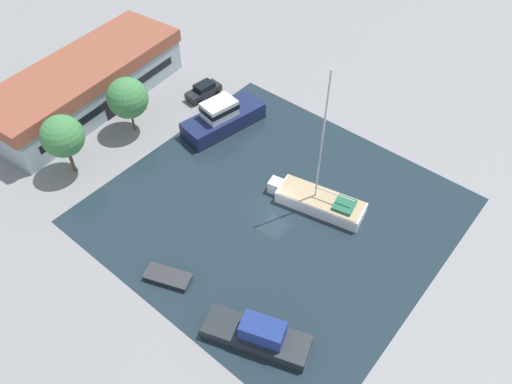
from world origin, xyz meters
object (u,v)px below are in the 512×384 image
object	(u,v)px
sailboat_moored	(319,201)
quay_tree_near_building	(128,98)
cabin_boat	(258,335)
parked_car	(204,90)
quay_tree_by_water	(62,136)
warehouse_building	(85,84)
small_dinghy	(168,277)
motor_cruiser	(223,118)

from	to	relation	value
sailboat_moored	quay_tree_near_building	bearing A→B (deg)	87.53
cabin_boat	quay_tree_near_building	bearing A→B (deg)	48.68
parked_car	cabin_boat	world-z (taller)	cabin_boat
quay_tree_by_water	parked_car	distance (m)	18.00
warehouse_building	small_dinghy	xyz separation A→B (m)	(-10.96, -24.76, -2.36)
parked_car	sailboat_moored	bearing A→B (deg)	170.67
sailboat_moored	warehouse_building	bearing A→B (deg)	85.28
warehouse_building	parked_car	world-z (taller)	warehouse_building
quay_tree_near_building	sailboat_moored	xyz separation A→B (m)	(3.70, -22.10, -3.51)
quay_tree_by_water	sailboat_moored	xyz separation A→B (m)	(11.86, -21.85, -3.82)
sailboat_moored	quay_tree_by_water	bearing A→B (deg)	106.52
quay_tree_by_water	cabin_boat	distance (m)	26.53
warehouse_building	quay_tree_near_building	xyz separation A→B (m)	(0.10, -7.73, 1.67)
quay_tree_by_water	sailboat_moored	world-z (taller)	sailboat_moored
parked_car	quay_tree_near_building	bearing A→B (deg)	86.33
sailboat_moored	small_dinghy	distance (m)	15.61
sailboat_moored	small_dinghy	size ratio (longest dim) A/B	3.52
quay_tree_by_water	sailboat_moored	distance (m)	25.16
small_dinghy	cabin_boat	size ratio (longest dim) A/B	0.50
small_dinghy	quay_tree_by_water	bearing A→B (deg)	-120.97
parked_car	small_dinghy	world-z (taller)	parked_car
parked_car	cabin_boat	distance (m)	31.77
motor_cruiser	small_dinghy	bearing A→B (deg)	129.42
warehouse_building	cabin_boat	distance (m)	35.73
warehouse_building	small_dinghy	size ratio (longest dim) A/B	5.78
motor_cruiser	small_dinghy	distance (m)	20.23
quay_tree_near_building	motor_cruiser	size ratio (longest dim) A/B	0.65
quay_tree_near_building	small_dinghy	bearing A→B (deg)	-123.00
warehouse_building	sailboat_moored	xyz separation A→B (m)	(3.79, -29.83, -1.84)
parked_car	cabin_boat	size ratio (longest dim) A/B	0.52
quay_tree_by_water	cabin_boat	xyz separation A→B (m)	(-2.34, -26.16, -3.69)
quay_tree_by_water	motor_cruiser	distance (m)	16.65
cabin_boat	parked_car	bearing A→B (deg)	31.62
quay_tree_by_water	small_dinghy	bearing A→B (deg)	-99.79
quay_tree_by_water	quay_tree_near_building	bearing A→B (deg)	1.74
quay_tree_by_water	parked_car	size ratio (longest dim) A/B	1.49
quay_tree_by_water	small_dinghy	size ratio (longest dim) A/B	1.56
warehouse_building	quay_tree_by_water	distance (m)	11.52
quay_tree_by_water	motor_cruiser	world-z (taller)	quay_tree_by_water
parked_car	sailboat_moored	size ratio (longest dim) A/B	0.30
cabin_boat	motor_cruiser	bearing A→B (deg)	28.67
small_dinghy	quay_tree_near_building	bearing A→B (deg)	-144.19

